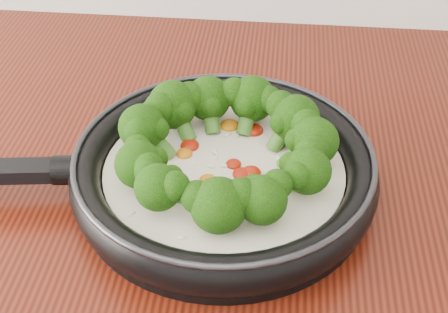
# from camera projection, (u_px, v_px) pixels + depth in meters

# --- Properties ---
(skillet) EXTENTS (0.54, 0.38, 0.10)m
(skillet) POSITION_uv_depth(u_px,v_px,m) (222.00, 164.00, 0.68)
(skillet) COLOR black
(skillet) RESTS_ON counter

